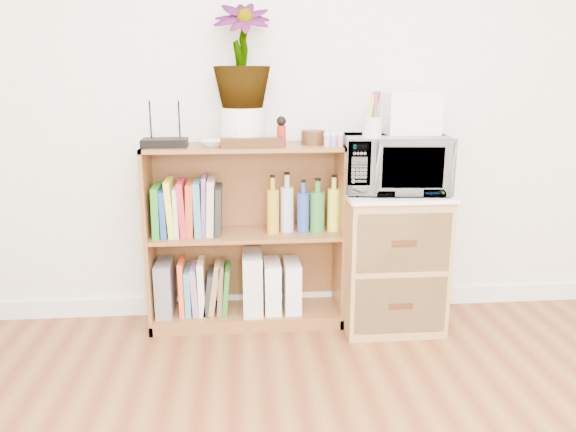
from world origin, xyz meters
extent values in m
cube|color=white|center=(0.00, 2.24, 0.05)|extent=(4.00, 0.02, 0.10)
cube|color=brown|center=(-0.35, 2.10, 0.47)|extent=(1.00, 0.30, 0.95)
cube|color=#9E7542|center=(0.40, 2.02, 0.35)|extent=(0.50, 0.45, 0.70)
imported|color=white|center=(0.40, 2.02, 0.86)|extent=(0.53, 0.39, 0.28)
cylinder|color=silver|center=(0.26, 1.94, 1.05)|extent=(0.09, 0.09, 0.10)
cube|color=white|center=(0.49, 2.10, 1.10)|extent=(0.26, 0.22, 0.21)
cube|color=black|center=(-0.74, 2.08, 0.97)|extent=(0.22, 0.15, 0.04)
imported|color=silver|center=(-0.50, 2.07, 0.97)|extent=(0.13, 0.13, 0.03)
cylinder|color=white|center=(-0.35, 2.12, 1.04)|extent=(0.22, 0.22, 0.18)
imported|color=#296528|center=(-0.35, 2.12, 1.38)|extent=(0.28, 0.28, 0.50)
cube|color=#361A0E|center=(-0.31, 2.00, 0.97)|extent=(0.30, 0.07, 0.05)
cylinder|color=maroon|center=(-0.17, 2.06, 1.00)|extent=(0.04, 0.04, 0.10)
cylinder|color=#39200F|center=(0.00, 2.11, 0.98)|extent=(0.12, 0.12, 0.07)
cube|color=pink|center=(0.09, 2.01, 0.98)|extent=(0.10, 0.04, 0.05)
cube|color=slate|center=(-0.78, 2.10, 0.21)|extent=(0.08, 0.23, 0.28)
cube|color=silver|center=(-0.32, 2.09, 0.23)|extent=(0.10, 0.25, 0.32)
cube|color=white|center=(-0.22, 2.09, 0.20)|extent=(0.08, 0.21, 0.27)
cube|color=white|center=(-0.11, 2.09, 0.20)|extent=(0.08, 0.21, 0.27)
cube|color=#258222|center=(-0.79, 2.10, 0.63)|extent=(0.04, 0.20, 0.26)
cube|color=#1A3F9C|center=(-0.76, 2.10, 0.62)|extent=(0.03, 0.20, 0.24)
cube|color=yellow|center=(-0.72, 2.10, 0.64)|extent=(0.04, 0.20, 0.29)
cube|color=silver|center=(-0.69, 2.10, 0.62)|extent=(0.03, 0.20, 0.25)
cube|color=red|center=(-0.66, 2.10, 0.64)|extent=(0.04, 0.20, 0.28)
cube|color=#BF4321|center=(-0.63, 2.10, 0.63)|extent=(0.04, 0.20, 0.27)
cube|color=teal|center=(-0.59, 2.10, 0.64)|extent=(0.04, 0.20, 0.27)
cube|color=slate|center=(-0.56, 2.10, 0.65)|extent=(0.03, 0.20, 0.30)
cube|color=#CCAD9F|center=(-0.53, 2.10, 0.64)|extent=(0.05, 0.20, 0.28)
cube|color=black|center=(-0.49, 2.10, 0.62)|extent=(0.04, 0.20, 0.24)
cylinder|color=gold|center=(-0.21, 2.10, 0.65)|extent=(0.06, 0.06, 0.29)
cylinder|color=#AFBAC6|center=(-0.14, 2.10, 0.65)|extent=(0.07, 0.07, 0.30)
cylinder|color=#2245A2|center=(-0.05, 2.10, 0.63)|extent=(0.06, 0.06, 0.26)
cylinder|color=#2E8034|center=(0.02, 2.10, 0.63)|extent=(0.07, 0.07, 0.27)
cylinder|color=yellow|center=(0.11, 2.10, 0.64)|extent=(0.06, 0.06, 0.28)
cube|color=#EE522A|center=(-0.69, 2.10, 0.21)|extent=(0.03, 0.19, 0.29)
cube|color=teal|center=(-0.66, 2.10, 0.19)|extent=(0.03, 0.19, 0.24)
cube|color=#94699E|center=(-0.62, 2.10, 0.20)|extent=(0.04, 0.19, 0.25)
cube|color=#FFEDC6|center=(-0.59, 2.10, 0.21)|extent=(0.04, 0.19, 0.28)
cube|color=#252525|center=(-0.55, 2.10, 0.18)|extent=(0.06, 0.19, 0.23)
cube|color=olive|center=(-0.52, 2.10, 0.21)|extent=(0.07, 0.19, 0.27)
cube|color=brown|center=(-0.49, 2.10, 0.20)|extent=(0.04, 0.19, 0.27)
cube|color=#1E721E|center=(-0.46, 2.10, 0.19)|extent=(0.05, 0.19, 0.25)
camera|label=1|loc=(-0.38, -0.70, 1.30)|focal=35.00mm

